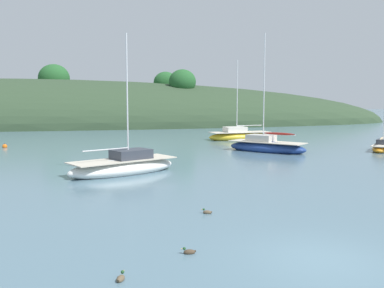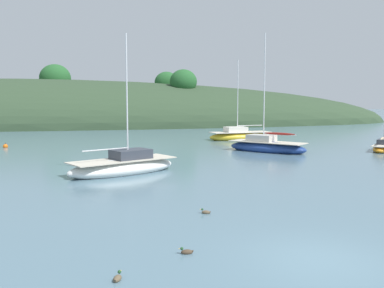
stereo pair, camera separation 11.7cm
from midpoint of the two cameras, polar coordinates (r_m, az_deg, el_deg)
name	(u,v)px [view 2 (the right image)]	position (r m, az deg, el deg)	size (l,w,h in m)	color
ground_plane	(320,260)	(12.51, 17.21, -14.77)	(400.00, 400.00, 0.00)	slate
far_shoreline_hill	(8,125)	(83.98, -23.59, 2.42)	(150.00, 36.00, 21.57)	#2D422B
sailboat_grey_yawl	(240,136)	(47.90, 6.55, 1.10)	(7.68, 3.59, 9.13)	gold
sailboat_black_sloop	(383,147)	(40.54, 24.46, -0.42)	(4.17, 4.42, 5.74)	orange
sailboat_white_near	(267,146)	(37.06, 10.12, -0.33)	(6.59, 6.87, 10.35)	navy
sailboat_navy_dinghy	(124,166)	(25.84, -9.08, -3.00)	(7.30, 5.49, 8.59)	white
mooring_buoy_channel	(5,146)	(43.21, -23.80, -0.29)	(0.44, 0.44, 0.54)	orange
duck_lone_right	(206,212)	(16.59, 2.07, -9.18)	(0.41, 0.29, 0.24)	brown
duck_trailing	(117,278)	(10.91, -9.72, -17.42)	(0.29, 0.41, 0.24)	brown
duck_straggler	(187,252)	(12.44, -0.46, -14.35)	(0.43, 0.20, 0.24)	#473828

